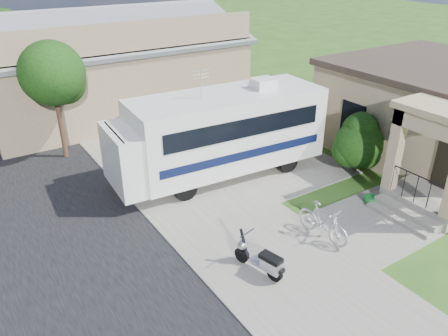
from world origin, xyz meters
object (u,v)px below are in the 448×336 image
garden_hose (370,200)px  motorhome (220,131)px  scooter (262,260)px  bicycle (323,224)px  shrub (358,142)px

garden_hose → motorhome: bearing=124.2°
scooter → bicycle: bearing=-7.5°
garden_hose → bicycle: bearing=-168.2°
motorhome → bicycle: size_ratio=4.42×
motorhome → garden_hose: 5.57m
bicycle → shrub: bearing=25.5°
shrub → scooter: size_ratio=1.55×
motorhome → bicycle: (0.22, -5.00, -1.16)m
shrub → scooter: bearing=-157.3°
motorhome → bicycle: 5.13m
scooter → garden_hose: (5.14, 0.84, -0.36)m
motorhome → garden_hose: size_ratio=18.02×
shrub → scooter: 7.04m
shrub → garden_hose: shrub is taller
motorhome → shrub: 5.04m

